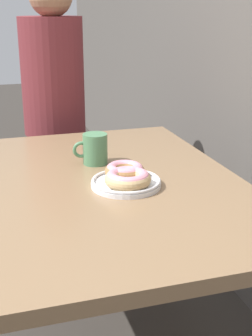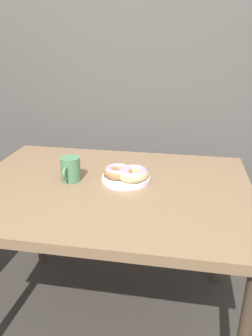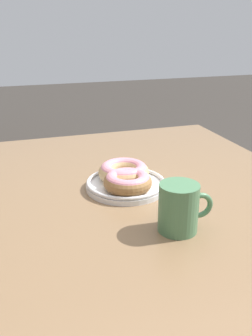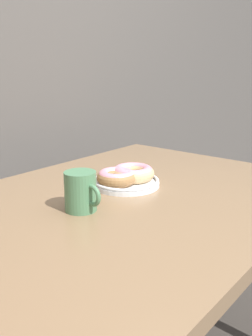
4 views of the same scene
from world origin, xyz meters
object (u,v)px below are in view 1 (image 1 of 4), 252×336
(coffee_mug, at_px, (95,149))
(donut_plate, at_px, (126,177))
(person_figure, at_px, (54,124))
(dining_table, at_px, (101,203))

(coffee_mug, bearing_deg, donut_plate, 10.10)
(person_figure, bearing_deg, donut_plate, 4.70)
(dining_table, relative_size, donut_plate, 5.36)
(dining_table, xyz_separation_m, person_figure, (-0.90, -0.01, 0.05))
(dining_table, distance_m, donut_plate, 0.14)
(dining_table, xyz_separation_m, donut_plate, (0.06, 0.07, 0.11))
(dining_table, bearing_deg, person_figure, -179.20)
(dining_table, bearing_deg, coffee_mug, 172.64)
(person_figure, bearing_deg, dining_table, 0.80)
(coffee_mug, bearing_deg, dining_table, -7.36)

